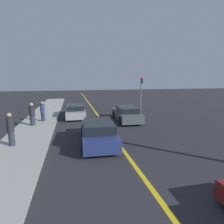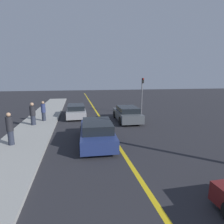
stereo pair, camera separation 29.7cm
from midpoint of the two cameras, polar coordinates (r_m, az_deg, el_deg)
The scene contains 9 objects.
road_center_line at distance 17.42m, azimuth -4.72°, elevation -1.67°, with size 0.20×60.00×0.01m.
sidewalk_left at distance 16.73m, azimuth -22.94°, elevation -2.76°, with size 2.90×34.43×0.15m.
car_ahead_center at distance 10.41m, azimuth -5.33°, elevation -6.58°, with size 2.17×4.69×1.34m.
car_far_distant at distance 15.75m, azimuth 4.26°, elevation -0.59°, with size 2.10×4.42×1.32m.
car_parked_left_lot at distance 17.75m, azimuth -12.35°, elevation 0.34°, with size 1.92×4.53×1.24m.
pedestrian_mid_group at distance 11.00m, azimuth -30.87°, elevation -4.90°, with size 0.36×0.36×1.82m.
pedestrian_far_standing at distance 15.01m, azimuth -25.16°, elevation -0.66°, with size 0.42×0.42×1.78m.
pedestrian_by_sign at distance 16.15m, azimuth -22.20°, elevation 0.21°, with size 0.37×0.37×1.71m.
traffic_light at distance 19.11m, azimuth 9.02°, elevation 6.52°, with size 0.18×0.40×3.83m.
Camera 1 is at (-2.57, 1.20, 3.76)m, focal length 28.00 mm.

